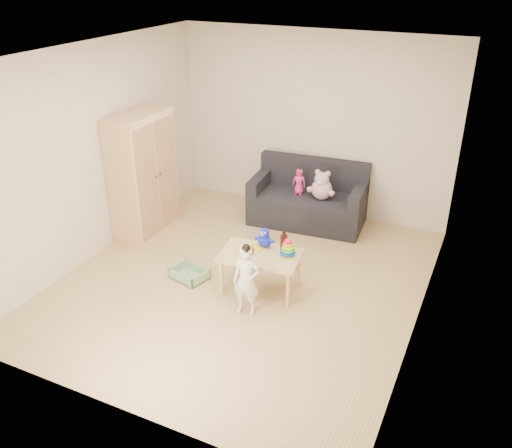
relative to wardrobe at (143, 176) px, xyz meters
The scene contains 13 objects.
room 1.90m from the wardrobe, 17.86° to the right, with size 4.50×4.50×4.50m.
wardrobe is the anchor object (origin of this frame).
sofa 2.33m from the wardrobe, 32.58° to the left, with size 1.58×0.79×0.44m, color black.
play_table 2.20m from the wardrobe, 17.73° to the right, with size 0.89×0.56×0.47m, color tan.
storage_bin 1.59m from the wardrobe, 34.34° to the right, with size 0.41×0.31×0.12m, color #81A678, non-canonical shape.
toddler 2.39m from the wardrobe, 28.26° to the right, with size 0.29×0.20×0.79m, color white.
pink_bear 2.41m from the wardrobe, 28.35° to the left, with size 0.31×0.26×0.35m, color #CB95AE, non-canonical shape.
doll 2.13m from the wardrobe, 33.33° to the left, with size 0.18×0.12×0.36m, color #E12A6D.
ring_stacker 2.39m from the wardrobe, 13.41° to the right, with size 0.18×0.18×0.20m.
brown_bottle 2.27m from the wardrobe, 11.39° to the right, with size 0.08×0.08×0.24m.
blue_plush 2.06m from the wardrobe, 13.22° to the right, with size 0.20×0.16×0.24m, color #1628CE, non-canonical shape.
wooden_figure 2.08m from the wardrobe, 19.60° to the right, with size 0.04×0.04×0.11m, color brown, non-canonical shape.
yellow_book 2.01m from the wardrobe, 16.84° to the right, with size 0.19×0.19×0.01m, color yellow.
Camera 1 is at (2.45, -4.85, 3.48)m, focal length 38.00 mm.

